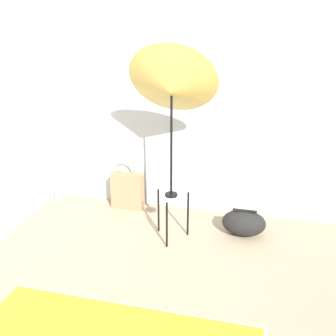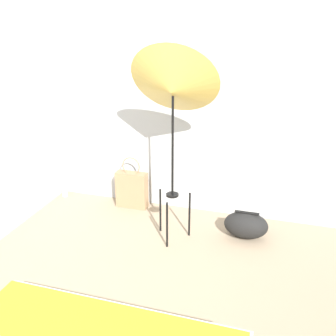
{
  "view_description": "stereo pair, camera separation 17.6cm",
  "coord_description": "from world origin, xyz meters",
  "views": [
    {
      "loc": [
        0.81,
        -1.63,
        2.04
      ],
      "look_at": [
        0.06,
        1.42,
        0.81
      ],
      "focal_mm": 42.0,
      "sensor_mm": 36.0,
      "label": 1
    },
    {
      "loc": [
        0.98,
        -1.59,
        2.04
      ],
      "look_at": [
        0.06,
        1.42,
        0.81
      ],
      "focal_mm": 42.0,
      "sensor_mm": 36.0,
      "label": 2
    }
  ],
  "objects": [
    {
      "name": "wall_back",
      "position": [
        0.0,
        2.31,
        1.3
      ],
      "size": [
        8.0,
        0.05,
        2.6
      ],
      "color": "#B7BCC1",
      "rests_on": "ground_plane"
    },
    {
      "name": "duffel_bag",
      "position": [
        0.72,
        1.84,
        0.13
      ],
      "size": [
        0.42,
        0.27,
        0.27
      ],
      "color": "black",
      "rests_on": "ground_plane"
    },
    {
      "name": "paper_roll",
      "position": [
        -1.46,
        2.15,
        0.3
      ],
      "size": [
        0.07,
        0.07,
        0.59
      ],
      "color": "beige",
      "rests_on": "ground_plane"
    },
    {
      "name": "tote_bag",
      "position": [
        -0.58,
        2.13,
        0.21
      ],
      "size": [
        0.35,
        0.12,
        0.59
      ],
      "color": "#9E7A56",
      "rests_on": "ground_plane"
    },
    {
      "name": "photo_umbrella",
      "position": [
        0.04,
        1.63,
        1.46
      ],
      "size": [
        0.79,
        0.59,
        1.84
      ],
      "color": "black",
      "rests_on": "ground_plane"
    }
  ]
}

